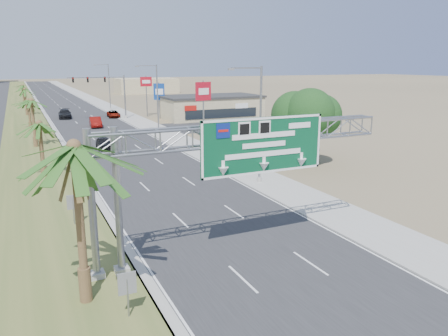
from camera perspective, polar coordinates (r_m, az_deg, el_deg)
The scene contains 27 objects.
road at distance 121.07m, azimuth -20.10°, elevation 7.93°, with size 12.00×300.00×0.02m, color #28282B.
sidewalk_right at distance 122.14m, azimuth -16.10°, elevation 8.28°, with size 4.00×300.00×0.10m, color #9E9B93.
median_grass at distance 120.57m, azimuth -24.86°, elevation 7.50°, with size 7.00×300.00×0.12m, color #485827.
sign_gantry at distance 22.81m, azimuth 1.28°, elevation 2.98°, with size 16.75×1.24×7.50m.
palm_near at distance 18.53m, azimuth -19.01°, elevation 2.50°, with size 5.70×5.70×8.35m.
palm_row_b at distance 42.50m, azimuth -23.00°, elevation 5.28°, with size 3.99×3.99×5.95m.
palm_row_c at distance 58.33m, azimuth -23.85°, elevation 7.94°, with size 3.99×3.99×6.75m.
palm_row_d at distance 76.37m, azimuth -24.23°, elevation 8.03°, with size 3.99×3.99×5.45m.
palm_row_e at distance 95.28m, azimuth -24.60°, elevation 9.28°, with size 3.99×3.99×6.15m.
palm_row_f at distance 120.27m, azimuth -24.84°, elevation 9.72°, with size 3.99×3.99×5.75m.
streetlight_near at distance 37.43m, azimuth 4.50°, elevation 5.01°, with size 3.27×0.44×10.00m.
streetlight_mid at distance 65.03m, azimuth -8.83°, elevation 8.53°, with size 3.27×0.44×10.00m.
streetlight_far at distance 99.99m, azimuth -14.84°, elevation 9.97°, with size 3.27×0.44×10.00m.
signal_mast at distance 83.87m, azimuth -14.21°, elevation 9.50°, with size 10.28×0.71×8.00m.
store_building at distance 83.42m, azimuth -1.76°, elevation 7.91°, with size 18.00×10.00×4.00m, color tan.
oak_near at distance 44.93m, azimuth 10.55°, elevation 6.04°, with size 4.50×4.50×6.80m.
oak_far at distance 49.97m, azimuth 10.66°, elevation 5.96°, with size 3.50×3.50×5.60m.
median_signback_a at distance 18.67m, azimuth -12.52°, elevation -14.91°, with size 0.75×0.08×2.08m.
median_signback_b at distance 29.59m, azimuth -19.12°, elevation -4.50°, with size 0.75×0.08×2.08m.
building_distant_right at distance 155.84m, azimuth -10.10°, elevation 10.54°, with size 20.00×12.00×5.00m, color tan.
car_left_lane at distance 55.20m, azimuth -15.41°, elevation 3.15°, with size 1.68×4.19×1.43m, color black.
car_mid_lane at distance 74.58m, azimuth -16.43°, elevation 5.78°, with size 1.74×4.98×1.64m, color maroon.
car_right_lane at distance 87.02m, azimuth -14.23°, elevation 6.84°, with size 2.14×4.64×1.29m, color gray.
car_far at distance 88.30m, azimuth -20.07°, elevation 6.64°, with size 2.29×5.63×1.63m, color black.
pole_sign_red_near at distance 57.83m, azimuth -2.72°, elevation 9.58°, with size 2.38×0.99×8.02m.
pole_sign_blue at distance 82.78m, azimuth -8.47°, elevation 9.69°, with size 1.97×1.01×6.73m.
pole_sign_red_far at distance 86.53m, azimuth -10.14°, elevation 10.67°, with size 2.22×0.51×7.81m.
Camera 1 is at (-11.08, -10.13, 10.26)m, focal length 35.00 mm.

